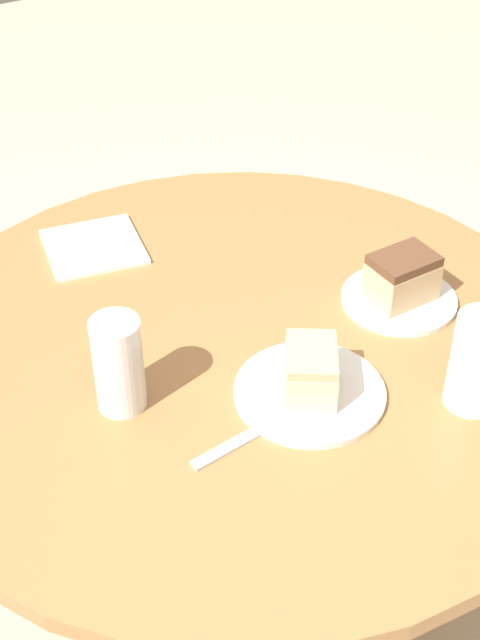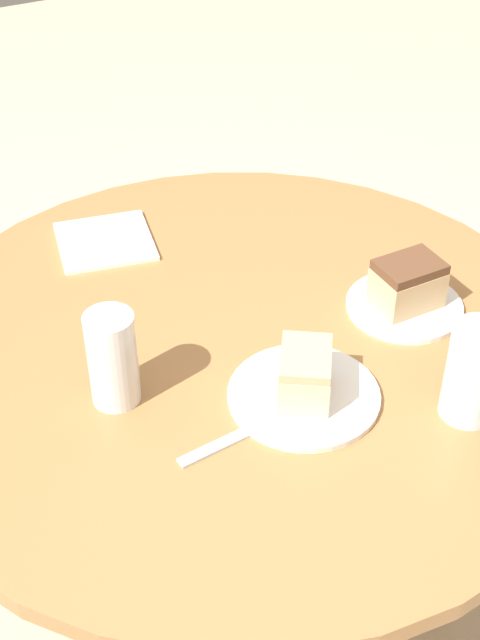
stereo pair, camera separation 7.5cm
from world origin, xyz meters
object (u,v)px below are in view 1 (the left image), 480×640
(glass_lemonade, at_px, (477,365))
(cake_slice_near, at_px, (311,371))
(plate_near, at_px, (310,392))
(plate_far, at_px, (399,299))
(glass_water, at_px, (119,368))
(cake_slice_far, at_px, (402,277))

(glass_lemonade, bearing_deg, cake_slice_near, -125.07)
(plate_near, relative_size, plate_far, 1.16)
(cake_slice_near, height_order, glass_water, glass_water)
(cake_slice_far, bearing_deg, glass_lemonade, -15.84)
(glass_lemonade, height_order, glass_water, same)
(cake_slice_near, distance_m, glass_water, 0.27)
(cake_slice_far, xyz_separation_m, glass_water, (-0.02, -0.50, 0.02))
(plate_far, bearing_deg, cake_slice_near, -67.69)
(cake_slice_far, xyz_separation_m, glass_lemonade, (0.24, -0.07, 0.02))
(cake_slice_far, bearing_deg, cake_slice_near, -67.69)
(cake_slice_far, distance_m, glass_lemonade, 0.25)
(plate_far, relative_size, cake_slice_far, 1.83)
(plate_near, relative_size, cake_slice_near, 1.79)
(glass_lemonade, bearing_deg, plate_near, -125.07)
(plate_far, xyz_separation_m, glass_water, (-0.02, -0.50, 0.06))
(glass_water, bearing_deg, glass_lemonade, 58.57)
(glass_lemonade, xyz_separation_m, glass_water, (-0.26, -0.43, -0.00))
(cake_slice_far, bearing_deg, glass_water, -92.67)
(plate_far, distance_m, glass_water, 0.51)
(plate_near, bearing_deg, plate_far, 112.31)
(cake_slice_near, xyz_separation_m, cake_slice_far, (-0.11, 0.26, 0.00))
(glass_lemonade, distance_m, glass_water, 0.51)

